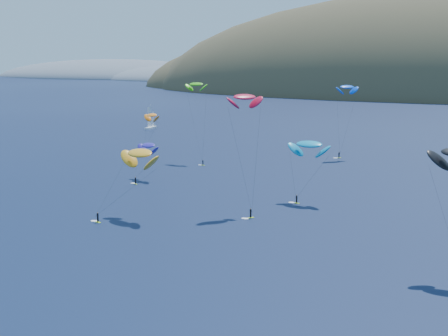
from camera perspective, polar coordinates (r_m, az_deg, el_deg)
headland at (r=951.19m, az=-8.63°, el=8.02°), size 460.00×250.00×60.00m
sailboat at (r=300.82m, az=-6.73°, el=3.77°), size 9.58×8.29×11.92m
kitesurfer_1 at (r=233.41m, az=-6.61°, el=4.82°), size 9.14×11.36×15.40m
kitesurfer_2 at (r=138.48m, az=-7.72°, el=1.36°), size 12.61×14.13×17.32m
kitesurfer_3 at (r=210.07m, az=-2.56°, el=7.65°), size 11.39×11.44×27.67m
kitesurfer_4 at (r=220.30m, az=11.19°, el=7.27°), size 8.52×9.10×26.63m
kitesurfer_5 at (r=152.72m, az=7.79°, el=2.16°), size 10.81×7.44×16.88m
kitesurfer_9 at (r=142.37m, az=1.90°, el=6.48°), size 9.69×13.17×28.41m
kitesurfer_10 at (r=180.25m, az=-6.95°, el=2.07°), size 9.60×12.66×12.15m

